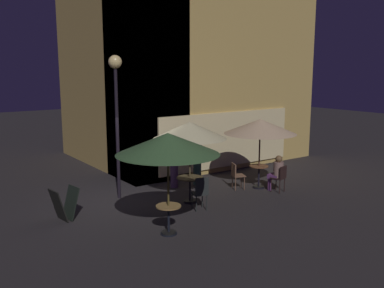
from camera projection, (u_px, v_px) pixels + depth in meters
ground_plane at (128, 200)px, 12.91m from camera, size 60.00×60.00×0.00m
cafe_building at (172, 52)px, 17.00m from camera, size 8.89×7.35×9.20m
street_lamp_near_corner at (116, 90)px, 12.57m from camera, size 0.40×0.40×4.33m
menu_sandwich_board at (65, 204)px, 11.14m from camera, size 0.70×0.63×0.85m
cafe_table_0 at (190, 183)px, 12.60m from camera, size 0.79×0.79×0.77m
cafe_table_1 at (259, 173)px, 14.15m from camera, size 0.63×0.63×0.76m
cafe_table_2 at (169, 215)px, 10.18m from camera, size 0.61×0.61×0.72m
patio_umbrella_0 at (190, 130)px, 12.32m from camera, size 2.16×2.16×2.43m
patio_umbrella_1 at (260, 127)px, 13.88m from camera, size 2.38×2.38×2.31m
patio_umbrella_2 at (168, 144)px, 9.88m from camera, size 2.46×2.46×2.47m
cafe_chair_0 at (201, 191)px, 11.85m from camera, size 0.47×0.47×0.97m
cafe_chair_1 at (236, 174)px, 13.96m from camera, size 0.50×0.50×0.88m
cafe_chair_2 at (280, 176)px, 13.63m from camera, size 0.46×0.46×0.87m
patron_seated_0 at (277, 171)px, 13.69m from camera, size 0.40×0.52×1.20m
patron_standing_1 at (174, 161)px, 14.14m from camera, size 0.30×0.30×1.74m
patron_standing_2 at (197, 160)px, 14.48m from camera, size 0.32×0.32×1.72m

